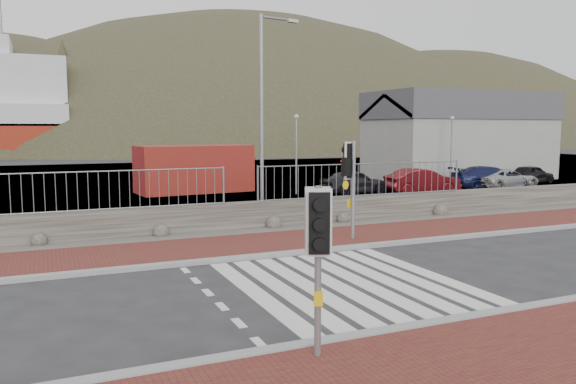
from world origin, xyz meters
name	(u,v)px	position (x,y,z in m)	size (l,w,h in m)	color
ground	(347,283)	(0.00, 0.00, 0.00)	(220.00, 220.00, 0.00)	#28282B
sidewalk_near	(527,370)	(0.00, -5.00, 0.04)	(40.00, 4.00, 0.08)	brown
sidewalk_far	(271,243)	(0.00, 4.50, 0.04)	(40.00, 3.00, 0.08)	brown
kerb_near	(434,324)	(0.00, -3.00, 0.05)	(40.00, 0.25, 0.12)	gray
kerb_far	(292,253)	(0.00, 3.00, 0.05)	(40.00, 0.25, 0.12)	gray
zebra_crossing	(347,283)	(0.00, 0.00, 0.01)	(4.62, 5.60, 0.01)	silver
gravel_strip	(248,232)	(0.00, 6.50, 0.03)	(40.00, 1.50, 0.06)	#59544C
stone_wall	(240,216)	(0.00, 7.30, 0.45)	(40.00, 0.60, 0.90)	#413C35
railing	(241,176)	(0.00, 7.15, 1.82)	(18.07, 0.07, 1.22)	gray
quay	(141,179)	(0.00, 27.90, 0.00)	(120.00, 40.00, 0.50)	#4C4C4F
water	(96,157)	(0.00, 62.90, 0.00)	(220.00, 50.00, 0.05)	#3F4C54
harbor_building	(460,136)	(20.00, 19.90, 2.93)	(12.20, 6.20, 5.80)	#9E9E99
hills_backdrop	(129,282)	(6.74, 87.90, -23.05)	(254.00, 90.00, 100.00)	#2E341F
traffic_signal_near	(318,236)	(-2.46, -3.46, 1.84)	(0.42, 0.34, 2.56)	gray
traffic_signal_far	(353,169)	(2.44, 4.02, 2.18)	(0.74, 0.47, 3.01)	gray
streetlight	(265,108)	(1.24, 8.12, 4.11)	(1.55, 0.39, 7.31)	gray
shipping_container	(194,169)	(1.42, 19.04, 1.25)	(5.99, 2.50, 2.50)	#953410
car_a	(354,182)	(8.78, 14.75, 0.63)	(1.49, 3.69, 1.26)	black
car_b	(422,181)	(12.27, 13.65, 0.65)	(1.38, 3.95, 1.30)	#570C11
car_c	(490,178)	(17.09, 13.86, 0.65)	(1.81, 4.45, 1.29)	#151944
car_d	(505,179)	(17.90, 13.53, 0.57)	(1.88, 4.07, 1.13)	#A9A9A9
car_e	(531,174)	(21.67, 15.20, 0.58)	(1.38, 3.42, 1.17)	black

